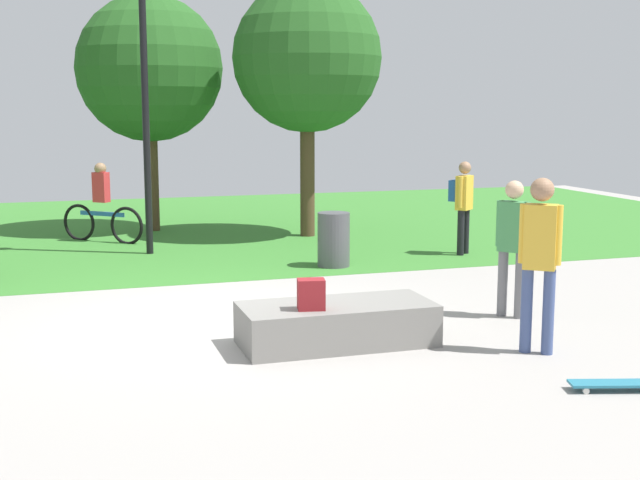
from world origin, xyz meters
name	(u,v)px	position (x,y,z in m)	size (l,w,h in m)	color
ground_plane	(212,321)	(0.00, 0.00, 0.00)	(28.00, 28.00, 0.00)	#9E9993
grass_lawn	(144,228)	(0.00, 8.08, 0.00)	(26.60, 11.85, 0.01)	#387A2D
concrete_ledge	(337,324)	(1.10, -1.40, 0.22)	(2.06, 0.91, 0.45)	gray
backpack_on_ledge	(311,294)	(0.76, -1.57, 0.61)	(0.28, 0.20, 0.32)	maroon
skater_performing_trick	(540,250)	(2.97, -2.32, 1.08)	(0.38, 0.35, 1.82)	#3F5184
skater_watching	(513,238)	(3.49, -0.88, 0.97)	(0.35, 0.38, 1.66)	slate
skateboard_by_ledge	(614,384)	(3.00, -3.57, 0.06)	(0.82, 0.41, 0.08)	teal
tree_slender_maple	(307,58)	(2.99, 6.10, 3.44)	(2.87, 2.87, 4.89)	#4C3823
tree_tall_oak	(150,69)	(0.18, 7.74, 3.27)	(2.92, 2.92, 4.74)	#4C3823
lamp_post	(145,82)	(-0.20, 4.94, 2.93)	(0.28, 0.28, 4.90)	black
trash_bin	(334,240)	(2.47, 2.88, 0.43)	(0.51, 0.51, 0.87)	#4C4C51
pedestrian_with_backpack	(463,199)	(4.93, 3.28, 0.96)	(0.44, 0.45, 1.60)	black
cyclist_on_bicycle	(102,208)	(-0.91, 6.56, 0.63)	(1.42, 1.24, 1.52)	black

